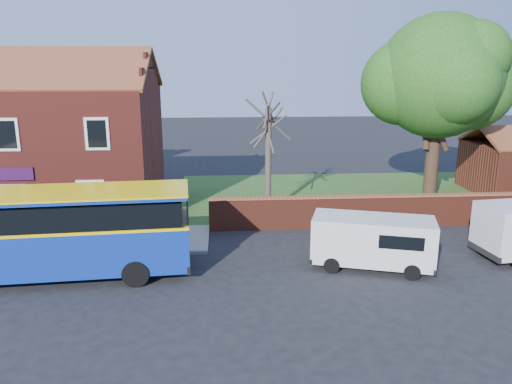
{
  "coord_description": "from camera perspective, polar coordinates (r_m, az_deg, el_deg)",
  "views": [
    {
      "loc": [
        2.65,
        -15.61,
        7.64
      ],
      "look_at": [
        4.09,
        5.0,
        2.37
      ],
      "focal_mm": 35.0,
      "sensor_mm": 36.0,
      "label": 1
    }
  ],
  "objects": [
    {
      "name": "ground",
      "position": [
        17.58,
        -12.53,
        -11.82
      ],
      "size": [
        120.0,
        120.0,
        0.0
      ],
      "primitive_type": "plane",
      "color": "black",
      "rests_on": "ground"
    },
    {
      "name": "pavement",
      "position": [
        24.63,
        -26.94,
        -5.22
      ],
      "size": [
        18.0,
        3.5,
        0.12
      ],
      "primitive_type": "cube",
      "color": "gray",
      "rests_on": "ground"
    },
    {
      "name": "grass_strip",
      "position": [
        31.36,
        15.41,
        -0.27
      ],
      "size": [
        26.0,
        12.0,
        0.04
      ],
      "primitive_type": "cube",
      "color": "#426B28",
      "rests_on": "ground"
    },
    {
      "name": "shop_building",
      "position": [
        29.09,
        -23.45,
        4.78
      ],
      "size": [
        12.3,
        8.13,
        10.5
      ],
      "color": "maroon",
      "rests_on": "ground"
    },
    {
      "name": "boundary_wall",
      "position": [
        25.78,
        19.85,
        -1.91
      ],
      "size": [
        22.0,
        0.38,
        1.6
      ],
      "color": "maroon",
      "rests_on": "ground"
    },
    {
      "name": "bus",
      "position": [
        19.79,
        -24.43,
        -4.03
      ],
      "size": [
        10.87,
        3.5,
        3.26
      ],
      "rotation": [
        0.0,
        0.0,
        0.07
      ],
      "color": "#0E2E9C",
      "rests_on": "ground"
    },
    {
      "name": "van_near",
      "position": [
        19.73,
        13.23,
        -5.38
      ],
      "size": [
        4.9,
        3.08,
        2.01
      ],
      "rotation": [
        0.0,
        0.0,
        -0.3
      ],
      "color": "silver",
      "rests_on": "ground"
    },
    {
      "name": "large_tree",
      "position": [
        29.87,
        20.2,
        11.89
      ],
      "size": [
        8.54,
        6.76,
        10.42
      ],
      "color": "black",
      "rests_on": "ground"
    },
    {
      "name": "bare_tree",
      "position": [
        25.91,
        1.4,
        4.21
      ],
      "size": [
        2.26,
        2.69,
        6.03
      ],
      "color": "#4C4238",
      "rests_on": "ground"
    }
  ]
}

